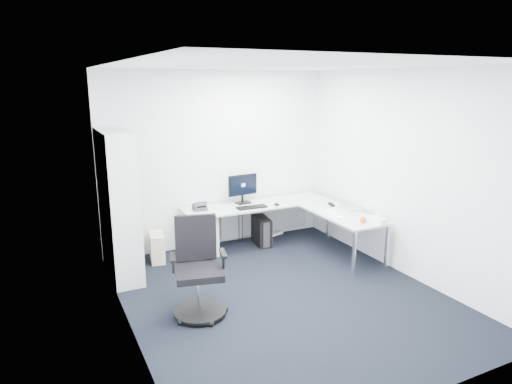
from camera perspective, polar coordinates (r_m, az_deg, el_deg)
name	(u,v)px	position (r m, az deg, el deg)	size (l,w,h in m)	color
ground	(283,296)	(5.68, 3.39, -12.82)	(4.20, 4.20, 0.00)	black
ceiling	(287,65)	(5.08, 3.84, 15.56)	(4.20, 4.20, 0.00)	white
wall_back	(217,160)	(7.08, -4.85, 4.05)	(3.60, 0.02, 2.70)	white
wall_front	(425,245)	(3.62, 20.37, -6.27)	(3.60, 0.02, 2.70)	white
wall_left	(124,206)	(4.62, -16.20, -1.69)	(0.02, 4.20, 2.70)	white
wall_right	(404,174)	(6.29, 18.02, 2.19)	(0.02, 4.20, 2.70)	white
l_desk	(270,230)	(6.93, 1.70, -4.78)	(2.30, 1.29, 0.67)	#B3B5B5
drawer_pedestal	(199,232)	(6.89, -7.15, -4.98)	(0.44, 0.55, 0.67)	#B3B5B5
bookshelf	(119,206)	(6.13, -16.80, -1.63)	(0.38, 0.97, 1.95)	silver
task_chair	(199,269)	(5.05, -7.18, -9.57)	(0.61, 0.61, 1.09)	black
black_pc_tower	(261,231)	(7.26, 0.68, -4.87)	(0.20, 0.45, 0.44)	black
beige_pc_tower	(157,247)	(6.77, -12.28, -6.74)	(0.19, 0.43, 0.41)	beige
power_strip	(274,234)	(7.71, 2.32, -5.31)	(0.35, 0.06, 0.04)	white
monitor	(243,189)	(7.07, -1.64, 0.42)	(0.49, 0.16, 0.47)	black
black_keyboard	(252,207)	(6.87, -0.52, -1.91)	(0.46, 0.16, 0.02)	black
mouse	(277,204)	(7.02, 2.59, -1.55)	(0.06, 0.09, 0.03)	black
desk_phone	(200,206)	(6.80, -7.05, -1.72)	(0.19, 0.19, 0.13)	#2A2A2C
laptop	(352,201)	(6.93, 11.89, -1.12)	(0.35, 0.34, 0.24)	#B9BDC0
white_keyboard	(335,214)	(6.63, 9.80, -2.73)	(0.13, 0.44, 0.01)	white
headphones	(332,204)	(7.10, 9.43, -1.48)	(0.11, 0.17, 0.05)	black
orange_fruit	(363,220)	(6.33, 13.23, -3.37)	(0.08, 0.08, 0.08)	#D05D12
tissue_box	(378,220)	(6.35, 15.06, -3.45)	(0.12, 0.23, 0.08)	white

